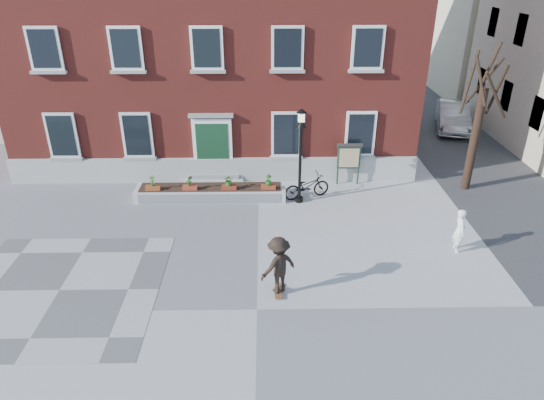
{
  "coord_description": "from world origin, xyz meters",
  "views": [
    {
      "loc": [
        0.24,
        -10.98,
        9.05
      ],
      "look_at": [
        0.5,
        4.0,
        1.5
      ],
      "focal_mm": 32.0,
      "sensor_mm": 36.0,
      "label": 1
    }
  ],
  "objects_px": {
    "lamp_post": "(301,143)",
    "parked_car": "(453,116)",
    "bicycle": "(307,186)",
    "notice_board": "(349,157)",
    "skateboarder": "(279,265)",
    "bystander": "(460,230)"
  },
  "relations": [
    {
      "from": "parked_car",
      "to": "notice_board",
      "type": "xyz_separation_m",
      "value": [
        -7.29,
        -7.56,
        0.48
      ]
    },
    {
      "from": "lamp_post",
      "to": "notice_board",
      "type": "relative_size",
      "value": 2.1
    },
    {
      "from": "bicycle",
      "to": "parked_car",
      "type": "xyz_separation_m",
      "value": [
        9.21,
        8.92,
        0.26
      ]
    },
    {
      "from": "notice_board",
      "to": "skateboarder",
      "type": "height_order",
      "value": "skateboarder"
    },
    {
      "from": "notice_board",
      "to": "lamp_post",
      "type": "bearing_deg",
      "value": -142.68
    },
    {
      "from": "bicycle",
      "to": "parked_car",
      "type": "height_order",
      "value": "parked_car"
    },
    {
      "from": "bystander",
      "to": "lamp_post",
      "type": "bearing_deg",
      "value": 54.85
    },
    {
      "from": "bystander",
      "to": "lamp_post",
      "type": "xyz_separation_m",
      "value": [
        -5.15,
        3.8,
        1.75
      ]
    },
    {
      "from": "parked_car",
      "to": "bicycle",
      "type": "bearing_deg",
      "value": -120.55
    },
    {
      "from": "bicycle",
      "to": "parked_car",
      "type": "distance_m",
      "value": 12.83
    },
    {
      "from": "notice_board",
      "to": "skateboarder",
      "type": "distance_m",
      "value": 8.42
    },
    {
      "from": "lamp_post",
      "to": "bicycle",
      "type": "bearing_deg",
      "value": 47.4
    },
    {
      "from": "bicycle",
      "to": "lamp_post",
      "type": "relative_size",
      "value": 0.51
    },
    {
      "from": "bystander",
      "to": "skateboarder",
      "type": "distance_m",
      "value": 6.57
    },
    {
      "from": "lamp_post",
      "to": "parked_car",
      "type": "bearing_deg",
      "value": 44.2
    },
    {
      "from": "parked_car",
      "to": "skateboarder",
      "type": "relative_size",
      "value": 2.51
    },
    {
      "from": "bicycle",
      "to": "skateboarder",
      "type": "bearing_deg",
      "value": 148.27
    },
    {
      "from": "notice_board",
      "to": "bicycle",
      "type": "bearing_deg",
      "value": -144.77
    },
    {
      "from": "parked_car",
      "to": "notice_board",
      "type": "relative_size",
      "value": 2.54
    },
    {
      "from": "lamp_post",
      "to": "notice_board",
      "type": "height_order",
      "value": "lamp_post"
    },
    {
      "from": "bicycle",
      "to": "bystander",
      "type": "height_order",
      "value": "bystander"
    },
    {
      "from": "parked_car",
      "to": "skateboarder",
      "type": "bearing_deg",
      "value": -109.25
    }
  ]
}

